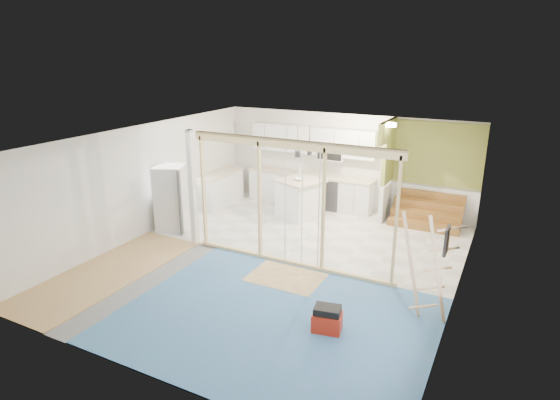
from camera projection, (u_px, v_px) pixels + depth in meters
The scene contains 17 objects.
room at pixel (277, 202), 9.36m from camera, with size 7.01×8.01×2.61m.
floor_overlays at pixel (282, 260), 9.78m from camera, with size 7.00×8.00×0.03m.
stud_frame at pixel (265, 186), 9.39m from camera, with size 4.66×0.14×2.60m.
base_cabinets at pixel (282, 189), 13.16m from camera, with size 4.45×2.24×0.93m.
upper_cabinets at pixel (314, 141), 12.80m from camera, with size 3.60×0.41×0.85m.
green_partition at pixel (417, 187), 11.67m from camera, with size 2.25×1.51×2.60m.
pot_rack at pixel (303, 149), 10.88m from camera, with size 0.52×0.52×0.72m.
sheathing_panel at pixel (441, 282), 6.15m from camera, with size 0.02×4.00×2.60m, color tan.
electrical_panel at pixel (447, 241), 6.57m from camera, with size 0.04×0.30×0.40m, color #3A3A3F.
ceiling_light at pixel (389, 125), 10.91m from camera, with size 0.32×0.32×0.08m, color #FFEABF.
fridge at pixel (171, 198), 11.25m from camera, with size 0.94×0.90×1.60m.
island at pixel (300, 198), 12.21m from camera, with size 1.35×1.35×1.02m.
bowl at pixel (299, 179), 11.97m from camera, with size 0.26×0.26×0.06m, color silver.
soap_bottle_a at pixel (300, 168), 12.97m from camera, with size 0.11×0.11×0.28m, color silver.
soap_bottle_b at pixel (324, 172), 12.78m from camera, with size 0.09×0.10×0.21m, color silver.
toolbox at pixel (327, 320), 7.28m from camera, with size 0.50×0.41×0.42m.
ladder at pixel (428, 268), 7.35m from camera, with size 0.97×0.19×1.82m.
Camera 1 is at (4.13, -7.88, 4.21)m, focal length 30.00 mm.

